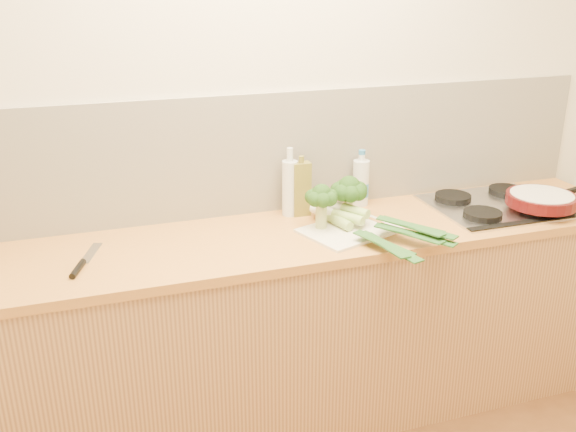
% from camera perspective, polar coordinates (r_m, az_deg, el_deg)
% --- Properties ---
extents(room_shell, '(3.50, 3.50, 3.50)m').
position_cam_1_polar(room_shell, '(2.86, -1.94, 5.54)').
color(room_shell, beige).
rests_on(room_shell, ground).
extents(counter, '(3.20, 0.62, 0.90)m').
position_cam_1_polar(counter, '(2.89, -0.09, -9.85)').
color(counter, tan).
rests_on(counter, ground).
extents(gas_hob, '(0.58, 0.50, 0.04)m').
position_cam_1_polar(gas_hob, '(3.13, 17.96, 0.98)').
color(gas_hob, silver).
rests_on(gas_hob, counter).
extents(chopping_board, '(0.45, 0.39, 0.01)m').
position_cam_1_polar(chopping_board, '(2.72, 5.47, -1.26)').
color(chopping_board, beige).
rests_on(chopping_board, counter).
extents(broccoli_left, '(0.14, 0.14, 0.19)m').
position_cam_1_polar(broccoli_left, '(2.68, 3.00, 1.60)').
color(broccoli_left, '#9DA962').
rests_on(broccoli_left, chopping_board).
extents(broccoli_right, '(0.16, 0.16, 0.20)m').
position_cam_1_polar(broccoli_right, '(2.78, 5.45, 2.27)').
color(broccoli_right, '#9DA962').
rests_on(broccoli_right, chopping_board).
extents(leek_front, '(0.22, 0.67, 0.04)m').
position_cam_1_polar(leek_front, '(2.68, 5.55, -0.97)').
color(leek_front, white).
rests_on(leek_front, chopping_board).
extents(leek_mid, '(0.41, 0.59, 0.04)m').
position_cam_1_polar(leek_mid, '(2.69, 6.72, -0.47)').
color(leek_mid, white).
rests_on(leek_mid, chopping_board).
extents(leek_back, '(0.37, 0.56, 0.04)m').
position_cam_1_polar(leek_back, '(2.71, 7.47, 0.06)').
color(leek_back, white).
rests_on(leek_back, chopping_board).
extents(chefs_knife, '(0.13, 0.32, 0.02)m').
position_cam_1_polar(chefs_knife, '(2.51, -17.91, -4.15)').
color(chefs_knife, silver).
rests_on(chefs_knife, counter).
extents(skillet, '(0.45, 0.31, 0.05)m').
position_cam_1_polar(skillet, '(3.11, 21.62, 1.41)').
color(skillet, '#460B0B').
rests_on(skillet, gas_hob).
extents(oil_tin, '(0.08, 0.05, 0.27)m').
position_cam_1_polar(oil_tin, '(2.85, 1.18, 2.46)').
color(oil_tin, olive).
rests_on(oil_tin, counter).
extents(glass_bottle, '(0.07, 0.07, 0.31)m').
position_cam_1_polar(glass_bottle, '(2.85, 0.16, 2.59)').
color(glass_bottle, silver).
rests_on(glass_bottle, counter).
extents(amber_bottle, '(0.06, 0.06, 0.24)m').
position_cam_1_polar(amber_bottle, '(2.88, 1.05, 2.16)').
color(amber_bottle, brown).
rests_on(amber_bottle, counter).
extents(water_bottle, '(0.08, 0.08, 0.24)m').
position_cam_1_polar(water_bottle, '(3.01, 6.48, 2.85)').
color(water_bottle, silver).
rests_on(water_bottle, counter).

